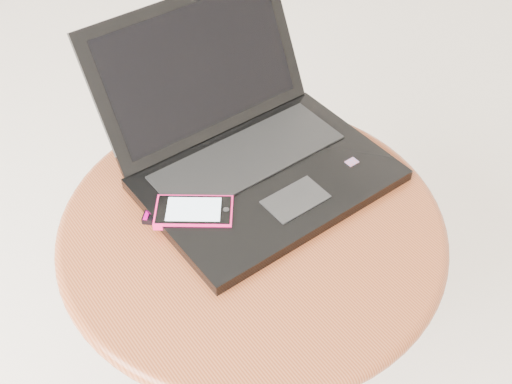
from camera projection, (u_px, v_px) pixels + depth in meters
table at (252, 262)px, 1.05m from camera, size 0.60×0.60×0.48m
laptop at (247, 146)px, 1.03m from camera, size 0.39×0.38×0.23m
phone_black at (185, 211)px, 0.98m from camera, size 0.13×0.13×0.01m
phone_pink at (194, 212)px, 0.96m from camera, size 0.13×0.12×0.01m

